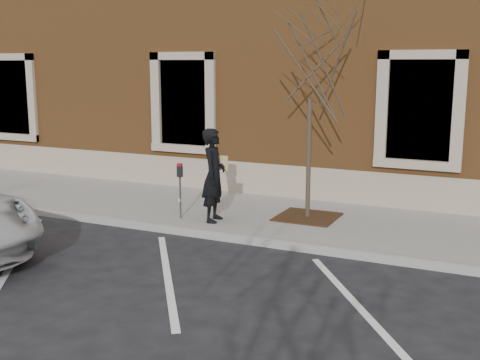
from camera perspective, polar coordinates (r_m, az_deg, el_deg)
The scene contains 9 objects.
ground at distance 11.86m, azimuth -1.24°, elevation -5.73°, with size 120.00×120.00×0.00m, color #28282B.
sidewalk_near at distance 13.37m, azimuth 2.10°, elevation -3.46°, with size 40.00×3.50×0.15m, color #99958F.
curb_near at distance 11.80m, azimuth -1.35°, elevation -5.44°, with size 40.00×0.12×0.15m, color #9E9E99.
parking_stripes at distance 10.04m, azimuth -6.91°, elevation -8.95°, with size 28.00×4.40×0.01m, color silver, non-canonical shape.
building_civic at distance 18.62m, azimuth 9.64°, elevation 12.65°, with size 40.00×8.62×8.00m.
man at distance 12.49m, azimuth -2.50°, elevation 0.45°, with size 0.71×0.47×1.96m, color black.
parking_meter at distance 12.79m, azimuth -5.72°, elevation -0.03°, with size 0.11×0.08×1.19m.
tree_grate at distance 13.04m, azimuth 6.40°, elevation -3.49°, with size 1.25×1.25×0.03m, color #392612.
sapling at distance 12.62m, azimuth 6.72°, elevation 10.80°, with size 2.77×2.77×4.62m.
Camera 1 is at (5.07, -10.16, 3.42)m, focal length 45.00 mm.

